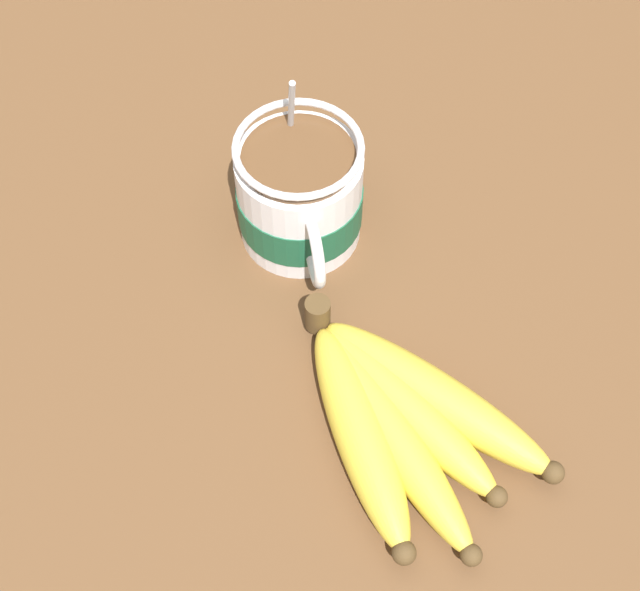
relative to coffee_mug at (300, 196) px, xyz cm
name	(u,v)px	position (x,y,z in cm)	size (l,w,h in cm)	color
table	(276,274)	(2.71, -2.73, -6.56)	(110.56, 110.56, 3.76)	brown
coffee_mug	(300,196)	(0.00, 0.00, 0.00)	(14.81, 10.37, 15.44)	silver
banana_bunch	(399,418)	(19.37, 3.73, -2.87)	(21.77, 17.00, 4.14)	#4C381E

